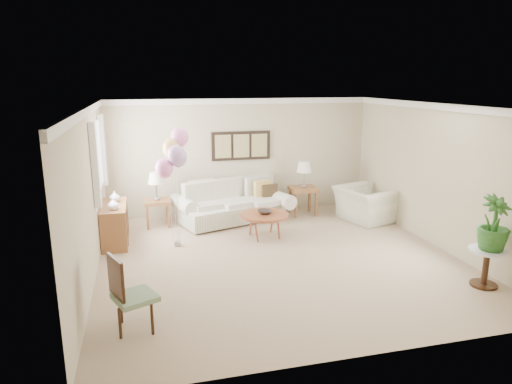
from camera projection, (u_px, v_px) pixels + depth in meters
ground_plane at (279, 258)px, 7.89m from camera, size 6.00×6.00×0.00m
room_shell at (272, 165)px, 7.56m from camera, size 6.04×6.04×2.60m
wall_art_triptych at (241, 146)px, 10.31m from camera, size 1.35×0.06×0.65m
sofa at (232, 205)px, 9.90m from camera, size 2.68×1.54×0.89m
end_table_left at (157, 204)px, 9.50m from camera, size 0.52×0.48×0.57m
end_table_right at (303, 192)px, 10.32m from camera, size 0.59×0.53×0.64m
lamp_left at (156, 179)px, 9.37m from camera, size 0.33×0.33×0.59m
lamp_right at (304, 168)px, 10.19m from camera, size 0.33×0.33×0.58m
coffee_table at (265, 216)px, 8.84m from camera, size 0.94×0.94×0.47m
decor_bowl at (265, 212)px, 8.83m from camera, size 0.36×0.36×0.07m
armchair at (365, 204)px, 9.92m from camera, size 1.24×1.34×0.73m
side_table at (487, 258)px, 6.73m from camera, size 0.54×0.54×0.58m
potted_plant at (494, 223)px, 6.58m from camera, size 0.51×0.51×0.81m
accent_chair at (129, 292)px, 5.52m from camera, size 0.62×0.61×0.96m
credenza at (115, 224)px, 8.56m from camera, size 0.46×1.20×0.74m
vase_white at (113, 204)px, 8.14m from camera, size 0.21×0.21×0.21m
vase_sage at (115, 196)px, 8.66m from camera, size 0.26×0.26×0.21m
balloon_cluster at (174, 154)px, 8.04m from camera, size 0.61×0.60×2.18m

